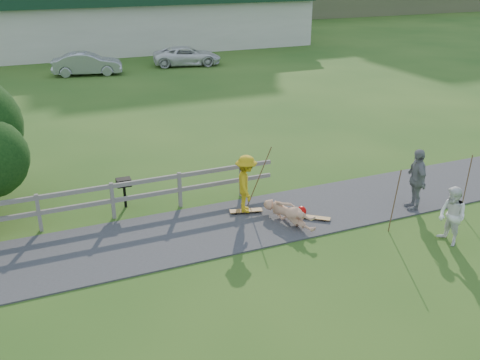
{
  "coord_description": "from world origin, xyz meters",
  "views": [
    {
      "loc": [
        -4.1,
        -10.87,
        6.96
      ],
      "look_at": [
        1.41,
        2.0,
        1.13
      ],
      "focal_mm": 40.0,
      "sensor_mm": 36.0,
      "label": 1
    }
  ],
  "objects_px": {
    "skater_fallen": "(289,213)",
    "spectator_b": "(416,180)",
    "car_silver": "(87,64)",
    "bbq": "(125,193)",
    "skater_rider": "(246,187)",
    "car_white": "(187,56)",
    "spectator_a": "(452,216)"
  },
  "relations": [
    {
      "from": "skater_fallen",
      "to": "skater_rider",
      "type": "bearing_deg",
      "value": 111.32
    },
    {
      "from": "skater_rider",
      "to": "spectator_a",
      "type": "bearing_deg",
      "value": -112.38
    },
    {
      "from": "spectator_b",
      "to": "bbq",
      "type": "bearing_deg",
      "value": -95.12
    },
    {
      "from": "spectator_a",
      "to": "car_white",
      "type": "xyz_separation_m",
      "value": [
        1.49,
        26.86,
        -0.14
      ]
    },
    {
      "from": "skater_fallen",
      "to": "spectator_a",
      "type": "bearing_deg",
      "value": -54.9
    },
    {
      "from": "spectator_a",
      "to": "spectator_b",
      "type": "relative_size",
      "value": 0.84
    },
    {
      "from": "spectator_b",
      "to": "car_silver",
      "type": "bearing_deg",
      "value": -147.42
    },
    {
      "from": "car_silver",
      "to": "car_white",
      "type": "relative_size",
      "value": 0.93
    },
    {
      "from": "car_silver",
      "to": "bbq",
      "type": "height_order",
      "value": "car_silver"
    },
    {
      "from": "spectator_a",
      "to": "spectator_b",
      "type": "height_order",
      "value": "spectator_b"
    },
    {
      "from": "skater_fallen",
      "to": "car_silver",
      "type": "xyz_separation_m",
      "value": [
        -2.06,
        23.59,
        0.38
      ]
    },
    {
      "from": "car_white",
      "to": "bbq",
      "type": "xyz_separation_m",
      "value": [
        -8.85,
        -21.32,
        -0.19
      ]
    },
    {
      "from": "skater_fallen",
      "to": "spectator_b",
      "type": "height_order",
      "value": "spectator_b"
    },
    {
      "from": "skater_fallen",
      "to": "car_silver",
      "type": "relative_size",
      "value": 0.42
    },
    {
      "from": "skater_fallen",
      "to": "spectator_b",
      "type": "bearing_deg",
      "value": -25.2
    },
    {
      "from": "skater_rider",
      "to": "skater_fallen",
      "type": "bearing_deg",
      "value": -122.8
    },
    {
      "from": "spectator_b",
      "to": "car_silver",
      "type": "height_order",
      "value": "spectator_b"
    },
    {
      "from": "spectator_a",
      "to": "bbq",
      "type": "relative_size",
      "value": 1.71
    },
    {
      "from": "skater_fallen",
      "to": "spectator_a",
      "type": "xyz_separation_m",
      "value": [
        3.34,
        -2.62,
        0.46
      ]
    },
    {
      "from": "skater_rider",
      "to": "bbq",
      "type": "height_order",
      "value": "skater_rider"
    },
    {
      "from": "skater_rider",
      "to": "car_white",
      "type": "relative_size",
      "value": 0.37
    },
    {
      "from": "spectator_b",
      "to": "car_silver",
      "type": "xyz_separation_m",
      "value": [
        -5.95,
        24.16,
        -0.23
      ]
    },
    {
      "from": "skater_rider",
      "to": "spectator_b",
      "type": "relative_size",
      "value": 0.9
    },
    {
      "from": "skater_fallen",
      "to": "spectator_a",
      "type": "relative_size",
      "value": 1.14
    },
    {
      "from": "skater_fallen",
      "to": "bbq",
      "type": "relative_size",
      "value": 1.95
    },
    {
      "from": "spectator_b",
      "to": "bbq",
      "type": "relative_size",
      "value": 2.05
    },
    {
      "from": "car_silver",
      "to": "bbq",
      "type": "xyz_separation_m",
      "value": [
        -1.95,
        -20.67,
        -0.25
      ]
    },
    {
      "from": "skater_fallen",
      "to": "bbq",
      "type": "height_order",
      "value": "bbq"
    },
    {
      "from": "spectator_a",
      "to": "car_white",
      "type": "distance_m",
      "value": 26.9
    },
    {
      "from": "skater_rider",
      "to": "spectator_a",
      "type": "xyz_separation_m",
      "value": [
        4.19,
        -3.7,
        -0.06
      ]
    },
    {
      "from": "car_white",
      "to": "spectator_a",
      "type": "bearing_deg",
      "value": -171.26
    },
    {
      "from": "skater_fallen",
      "to": "spectator_a",
      "type": "height_order",
      "value": "spectator_a"
    }
  ]
}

